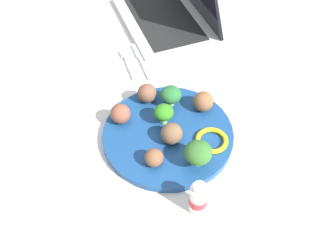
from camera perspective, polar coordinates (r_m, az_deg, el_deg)
ground_plane at (r=0.81m, az=0.00°, el=-1.66°), size 4.00×4.00×0.00m
plate at (r=0.80m, az=0.00°, el=-1.30°), size 0.28×0.28×0.02m
broccoli_floret_front_right at (r=0.79m, az=-0.80°, el=2.00°), size 0.04×0.04×0.05m
broccoli_floret_far_rim at (r=0.72m, az=4.63°, el=-4.09°), size 0.05×0.05×0.06m
broccoli_floret_mid_right at (r=0.83m, az=0.44°, el=4.76°), size 0.05×0.05×0.05m
meatball_far_rim at (r=0.76m, az=0.45°, el=-1.19°), size 0.05×0.05×0.05m
meatball_front_left at (r=0.83m, az=5.39°, el=3.74°), size 0.05×0.05×0.05m
meatball_center at (r=0.81m, az=-7.24°, el=1.86°), size 0.04×0.04×0.04m
meatball_mid_left at (r=0.73m, az=-2.17°, el=-4.84°), size 0.04×0.04×0.04m
meatball_back_left at (r=0.85m, az=-3.22°, el=5.02°), size 0.04×0.04×0.04m
pepper_ring_near_rim at (r=0.78m, az=6.69°, el=-2.20°), size 0.09×0.09×0.01m
napkin at (r=0.98m, az=-4.95°, el=9.40°), size 0.17×0.13×0.01m
fork at (r=0.98m, az=-6.11°, el=9.66°), size 0.12×0.02×0.01m
knife at (r=0.99m, az=-4.06°, el=10.12°), size 0.15×0.02×0.01m
yogurt_bottle at (r=0.69m, az=5.03°, el=-10.86°), size 0.03×0.03×0.08m
laptop at (r=1.11m, az=0.62°, el=17.37°), size 0.33×0.24×0.21m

